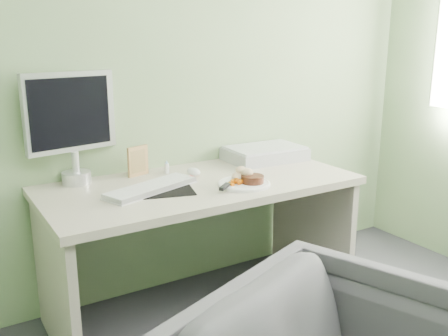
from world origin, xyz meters
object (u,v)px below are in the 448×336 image
desk (201,215)px  plate (244,184)px  scanner (265,154)px  monitor (71,122)px

desk → plate: (0.15, -0.17, 0.19)m
desk → scanner: (0.55, 0.21, 0.22)m
scanner → monitor: bearing=176.4°
desk → scanner: scanner is taller
plate → scanner: size_ratio=0.57×
scanner → monitor: (-1.10, 0.11, 0.28)m
desk → monitor: size_ratio=2.88×
plate → scanner: 0.55m
scanner → plate: bearing=-134.6°
plate → monitor: bearing=145.4°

